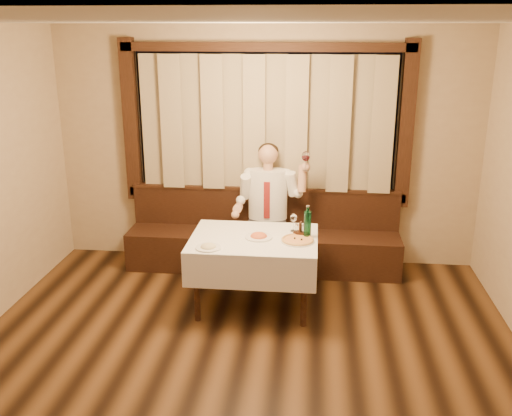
# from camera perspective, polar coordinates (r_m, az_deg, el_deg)

# --- Properties ---
(room) EXTENTS (5.01, 6.01, 2.81)m
(room) POSITION_cam_1_polar(r_m,az_deg,el_deg) (4.79, -1.17, 2.31)
(room) COLOR black
(room) RESTS_ON ground
(banquette) EXTENTS (3.20, 0.61, 0.94)m
(banquette) POSITION_cam_1_polar(r_m,az_deg,el_deg) (6.82, 0.72, -3.41)
(banquette) COLOR black
(banquette) RESTS_ON ground
(dining_table) EXTENTS (1.27, 0.97, 0.76)m
(dining_table) POSITION_cam_1_polar(r_m,az_deg,el_deg) (5.75, -0.21, -3.92)
(dining_table) COLOR black
(dining_table) RESTS_ON ground
(pizza) EXTENTS (0.33, 0.33, 0.04)m
(pizza) POSITION_cam_1_polar(r_m,az_deg,el_deg) (5.61, 4.18, -3.21)
(pizza) COLOR white
(pizza) RESTS_ON dining_table
(pasta_red) EXTENTS (0.27, 0.27, 0.09)m
(pasta_red) POSITION_cam_1_polar(r_m,az_deg,el_deg) (5.68, 0.27, -2.65)
(pasta_red) COLOR white
(pasta_red) RESTS_ON dining_table
(pasta_cream) EXTENTS (0.24, 0.24, 0.08)m
(pasta_cream) POSITION_cam_1_polar(r_m,az_deg,el_deg) (5.44, -4.80, -3.72)
(pasta_cream) COLOR white
(pasta_cream) RESTS_ON dining_table
(green_bottle) EXTENTS (0.07, 0.07, 0.34)m
(green_bottle) POSITION_cam_1_polar(r_m,az_deg,el_deg) (5.68, 5.17, -1.60)
(green_bottle) COLOR #0F4A27
(green_bottle) RESTS_ON dining_table
(table_wine_glass) EXTENTS (0.07, 0.07, 0.19)m
(table_wine_glass) POSITION_cam_1_polar(r_m,az_deg,el_deg) (5.85, 3.78, -1.05)
(table_wine_glass) COLOR white
(table_wine_glass) RESTS_ON dining_table
(cruet_caddy) EXTENTS (0.14, 0.09, 0.14)m
(cruet_caddy) POSITION_cam_1_polar(r_m,az_deg,el_deg) (5.75, 4.45, -2.31)
(cruet_caddy) COLOR black
(cruet_caddy) RESTS_ON dining_table
(seated_man) EXTENTS (0.85, 0.63, 1.50)m
(seated_man) POSITION_cam_1_polar(r_m,az_deg,el_deg) (6.55, 1.20, 0.79)
(seated_man) COLOR black
(seated_man) RESTS_ON ground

